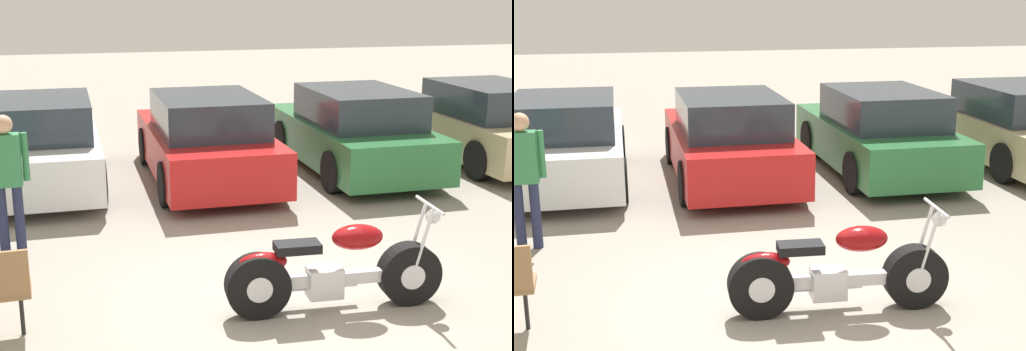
# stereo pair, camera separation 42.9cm
# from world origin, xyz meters

# --- Properties ---
(ground_plane) EXTENTS (60.00, 60.00, 0.00)m
(ground_plane) POSITION_xyz_m (0.00, 0.00, 0.00)
(ground_plane) COLOR gray
(motorcycle) EXTENTS (2.20, 0.62, 1.04)m
(motorcycle) POSITION_xyz_m (0.31, -0.37, 0.40)
(motorcycle) COLOR black
(motorcycle) RESTS_ON ground_plane
(parked_car_white) EXTENTS (1.87, 4.31, 1.45)m
(parked_car_white) POSITION_xyz_m (-2.56, 5.14, 0.68)
(parked_car_white) COLOR white
(parked_car_white) RESTS_ON ground_plane
(parked_car_red) EXTENTS (1.87, 4.31, 1.45)m
(parked_car_red) POSITION_xyz_m (0.05, 4.80, 0.68)
(parked_car_red) COLOR red
(parked_car_red) RESTS_ON ground_plane
(parked_car_green) EXTENTS (1.87, 4.31, 1.45)m
(parked_car_green) POSITION_xyz_m (2.67, 4.85, 0.68)
(parked_car_green) COLOR #286B38
(parked_car_green) RESTS_ON ground_plane
(parked_car_champagne) EXTENTS (1.87, 4.31, 1.45)m
(parked_car_champagne) POSITION_xyz_m (5.28, 4.95, 0.68)
(parked_car_champagne) COLOR #C6B284
(parked_car_champagne) RESTS_ON ground_plane
(person_standing) EXTENTS (0.52, 0.23, 1.69)m
(person_standing) POSITION_xyz_m (-2.85, 2.12, 1.00)
(person_standing) COLOR #232847
(person_standing) RESTS_ON ground_plane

